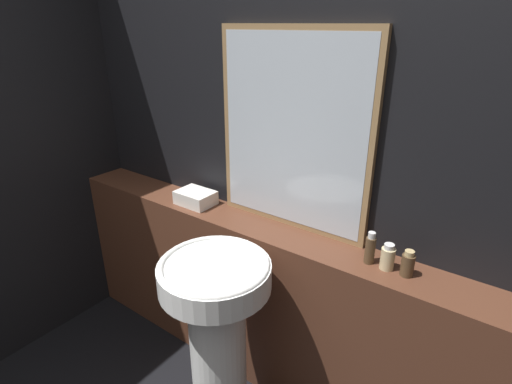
% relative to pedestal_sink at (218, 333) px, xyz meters
% --- Properties ---
extents(wall_back, '(8.00, 0.06, 2.50)m').
position_rel_pedestal_sink_xyz_m(wall_back, '(-0.03, 0.54, 0.68)').
color(wall_back, black).
rests_on(wall_back, ground_plane).
extents(vanity_counter, '(2.50, 0.24, 0.90)m').
position_rel_pedestal_sink_xyz_m(vanity_counter, '(-0.03, 0.40, -0.12)').
color(vanity_counter, '#512D1E').
rests_on(vanity_counter, ground_plane).
extents(pedestal_sink, '(0.45, 0.45, 0.92)m').
position_rel_pedestal_sink_xyz_m(pedestal_sink, '(0.00, 0.00, 0.00)').
color(pedestal_sink, white).
rests_on(pedestal_sink, ground_plane).
extents(mirror, '(0.75, 0.03, 0.89)m').
position_rel_pedestal_sink_xyz_m(mirror, '(0.04, 0.49, 0.77)').
color(mirror, '#937047').
rests_on(mirror, vanity_counter).
extents(towel_stack, '(0.20, 0.15, 0.07)m').
position_rel_pedestal_sink_xyz_m(towel_stack, '(-0.48, 0.40, 0.36)').
color(towel_stack, silver).
rests_on(towel_stack, vanity_counter).
extents(shampoo_bottle, '(0.04, 0.04, 0.14)m').
position_rel_pedestal_sink_xyz_m(shampoo_bottle, '(0.47, 0.40, 0.39)').
color(shampoo_bottle, '#4C3823').
rests_on(shampoo_bottle, vanity_counter).
extents(conditioner_bottle, '(0.05, 0.05, 0.11)m').
position_rel_pedestal_sink_xyz_m(conditioner_bottle, '(0.55, 0.40, 0.38)').
color(conditioner_bottle, '#C6B284').
rests_on(conditioner_bottle, vanity_counter).
extents(lotion_bottle, '(0.05, 0.05, 0.11)m').
position_rel_pedestal_sink_xyz_m(lotion_bottle, '(0.62, 0.40, 0.38)').
color(lotion_bottle, '#4C3823').
rests_on(lotion_bottle, vanity_counter).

